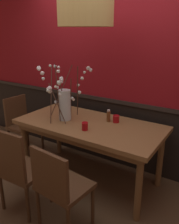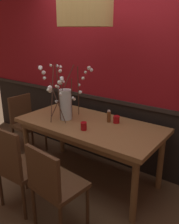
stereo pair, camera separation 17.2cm
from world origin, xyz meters
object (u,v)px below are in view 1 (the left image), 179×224
Objects in this scene: vase_with_blossoms at (64,102)px; pendant_lamp at (86,13)px; candle_holder_nearer_center at (116,119)px; condiment_bottle at (108,116)px; chair_head_west_end at (22,122)px; candle_holder_nearer_edge at (85,126)px; chair_far_side_left at (103,118)px; chair_near_side_right at (59,185)px; dining_table at (90,130)px; chair_near_side_left at (19,167)px; chair_far_side_right at (139,125)px.

vase_with_blossoms is 1.06m from pendant_lamp.
pendant_lamp reaches higher than candle_holder_nearer_center.
chair_head_west_end is at bearing -174.39° from condiment_bottle.
vase_with_blossoms is 7.52× the size of candle_holder_nearer_edge.
vase_with_blossoms is at bearing -155.10° from condiment_bottle.
chair_far_side_left is 1.03m from vase_with_blossoms.
pendant_lamp is (-0.22, 0.77, 1.50)m from chair_near_side_right.
chair_far_side_left is at bearing 124.34° from condiment_bottle.
dining_table is 1.32m from pendant_lamp.
candle_holder_nearer_edge is at bearing 61.50° from chair_near_side_left.
vase_with_blossoms is at bearing -124.75° from chair_far_side_right.
vase_with_blossoms is (-0.04, -0.91, 0.49)m from chair_far_side_left.
candle_holder_nearer_center is at bearing 65.70° from candle_holder_nearer_edge.
chair_near_side_right is (0.53, 0.01, -0.01)m from chair_near_side_left.
chair_near_side_left is 0.53m from chair_near_side_right.
chair_far_side_left reaches higher than candle_holder_nearer_edge.
chair_near_side_left reaches higher than chair_head_west_end.
chair_near_side_left is 1.36× the size of vase_with_blossoms.
chair_far_side_right is at bearing 1.87° from chair_far_side_left.
chair_head_west_end reaches higher than candle_holder_nearer_edge.
chair_head_west_end is at bearing -139.67° from chair_far_side_left.
dining_table is 19.16× the size of candle_holder_nearer_edge.
chair_near_side_right is at bearing -86.04° from condiment_bottle.
condiment_bottle is (0.50, 0.23, -0.16)m from vase_with_blossoms.
chair_near_side_left is at bearing -178.98° from chair_near_side_right.
chair_far_side_left is 1.27m from chair_head_west_end.
chair_head_west_end is 1.29× the size of vase_with_blossoms.
candle_holder_nearer_edge is at bearing -103.92° from condiment_bottle.
chair_near_side_left is at bearing -108.20° from dining_table.
pendant_lamp reaches higher than dining_table.
chair_near_side_right is at bearing -92.35° from chair_far_side_right.
condiment_bottle is (0.09, 0.38, 0.03)m from candle_holder_nearer_edge.
chair_head_west_end is 5.85× the size of condiment_bottle.
chair_far_side_left is 1.79m from pendant_lamp.
vase_with_blossoms is at bearing 125.58° from chair_near_side_right.
chair_far_side_right is at bearing 28.09° from chair_head_west_end.
condiment_bottle is at bearing 60.29° from pendant_lamp.
chair_far_side_right is 1.74m from chair_near_side_right.
chair_near_side_left is at bearing -113.59° from condiment_bottle.
chair_near_side_left is at bearing -118.50° from candle_holder_nearer_edge.
candle_holder_nearer_center is at bearing -94.54° from chair_far_side_right.
candle_holder_nearer_center is 0.09× the size of pendant_lamp.
dining_table is 0.26m from candle_holder_nearer_edge.
pendant_lamp reaches higher than chair_near_side_left.
chair_near_side_left is at bearing -43.06° from chair_head_west_end.
dining_table is 0.92m from chair_near_side_right.
chair_near_side_right is 9.58× the size of candle_holder_nearer_edge.
chair_near_side_left is at bearing -111.35° from pendant_lamp.
chair_far_side_right is at bearing 72.99° from pendant_lamp.
dining_table is 2.55× the size of vase_with_blossoms.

